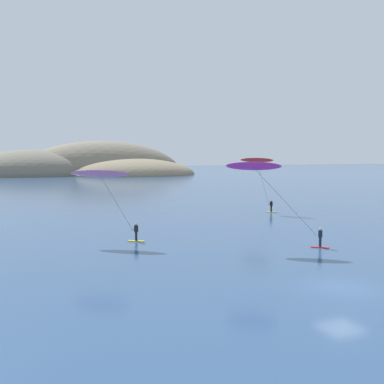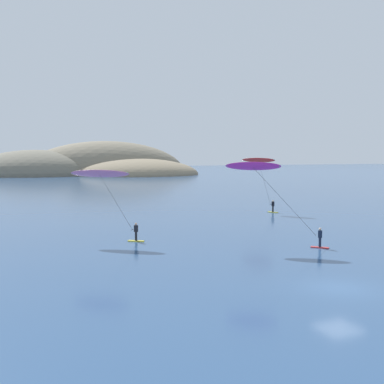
# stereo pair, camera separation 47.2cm
# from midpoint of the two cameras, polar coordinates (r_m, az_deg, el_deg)

# --- Properties ---
(ground_plane) EXTENTS (600.00, 600.00, 0.00)m
(ground_plane) POSITION_cam_midpoint_polar(r_m,az_deg,el_deg) (30.30, 17.46, -10.78)
(ground_plane) COLOR #2D4C75
(headland_island) EXTENTS (87.52, 59.52, 27.16)m
(headland_island) POSITION_cam_midpoint_polar(r_m,az_deg,el_deg) (199.13, -11.78, 2.08)
(headland_island) COLOR #6B6656
(headland_island) RESTS_ON ground
(kitesurfer_red) EXTENTS (3.63, 4.97, 7.51)m
(kitesurfer_red) POSITION_cam_midpoint_polar(r_m,az_deg,el_deg) (67.01, 8.24, 3.20)
(kitesurfer_red) COLOR yellow
(kitesurfer_red) RESTS_ON ground
(kitesurfer_magenta) EXTENTS (7.43, 6.00, 7.32)m
(kitesurfer_magenta) POSITION_cam_midpoint_polar(r_m,az_deg,el_deg) (41.81, 8.36, 2.17)
(kitesurfer_magenta) COLOR red
(kitesurfer_magenta) RESTS_ON ground
(kitesurfer_pink) EXTENTS (6.12, 4.90, 6.57)m
(kitesurfer_pink) POSITION_cam_midpoint_polar(r_m,az_deg,el_deg) (44.71, -10.24, 1.56)
(kitesurfer_pink) COLOR yellow
(kitesurfer_pink) RESTS_ON ground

